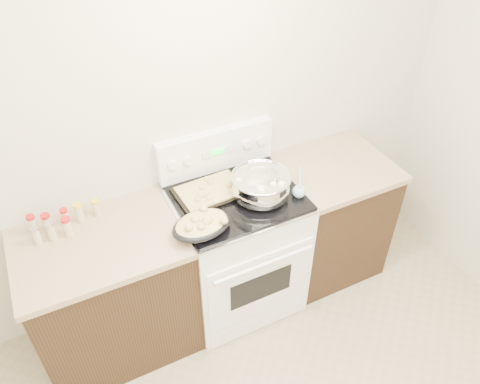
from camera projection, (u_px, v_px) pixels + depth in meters
room_shell at (353, 321)px, 1.22m from camera, size 4.10×3.60×2.75m
counter_left at (113, 293)px, 2.83m from camera, size 0.93×0.67×0.92m
counter_right at (327, 216)px, 3.37m from camera, size 0.73×0.67×0.92m
kitchen_range at (236, 247)px, 3.09m from camera, size 0.78×0.73×1.22m
mixing_bowl at (261, 186)px, 2.73m from camera, size 0.38×0.38×0.21m
roasting_pan at (202, 224)px, 2.53m from camera, size 0.36×0.27×0.11m
baking_sheet at (211, 191)px, 2.80m from camera, size 0.43×0.31×0.06m
wooden_spoon at (243, 189)px, 2.82m from camera, size 0.20×0.19×0.04m
blue_ladle at (299, 190)px, 2.78m from camera, size 0.18×0.24×0.10m
spice_jars at (60, 222)px, 2.56m from camera, size 0.39×0.15×0.13m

